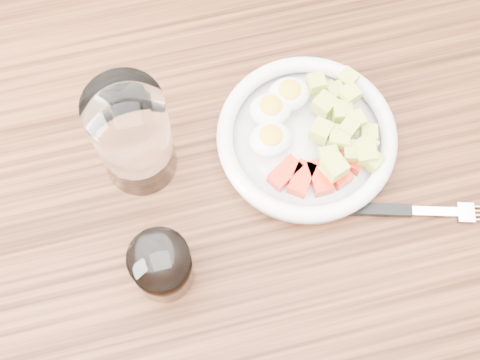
% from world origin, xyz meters
% --- Properties ---
extents(ground, '(4.00, 4.00, 0.00)m').
position_xyz_m(ground, '(0.00, 0.00, 0.00)').
color(ground, brown).
rests_on(ground, ground).
extents(dining_table, '(1.50, 0.90, 0.77)m').
position_xyz_m(dining_table, '(0.00, 0.00, 0.67)').
color(dining_table, brown).
rests_on(dining_table, ground).
extents(bowl, '(0.21, 0.21, 0.05)m').
position_xyz_m(bowl, '(0.08, 0.05, 0.79)').
color(bowl, white).
rests_on(bowl, dining_table).
extents(fork, '(0.20, 0.07, 0.01)m').
position_xyz_m(fork, '(0.15, -0.06, 0.77)').
color(fork, black).
rests_on(fork, dining_table).
extents(water_glass, '(0.08, 0.08, 0.15)m').
position_xyz_m(water_glass, '(-0.11, 0.07, 0.84)').
color(water_glass, white).
rests_on(water_glass, dining_table).
extents(coffee_glass, '(0.07, 0.07, 0.07)m').
position_xyz_m(coffee_glass, '(-0.11, -0.07, 0.81)').
color(coffee_glass, white).
rests_on(coffee_glass, dining_table).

